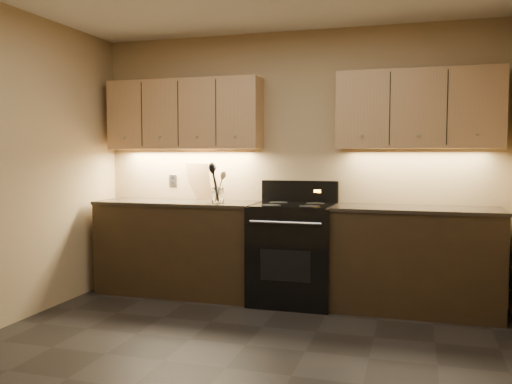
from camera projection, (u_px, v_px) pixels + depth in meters
The scene contains 15 objects.
floor at pixel (225, 368), 3.54m from camera, with size 4.00×4.00×0.00m, color black.
wall_back at pixel (293, 164), 5.37m from camera, with size 4.00×0.04×2.60m, color #A0825E.
counter_left at pixel (179, 247), 5.45m from camera, with size 1.62×0.62×0.93m.
counter_right at pixel (415, 259), 4.80m from camera, with size 1.46×0.62×0.93m.
stove at pixel (293, 252), 5.10m from camera, with size 0.76×0.68×1.14m.
upper_cab_left at pixel (184, 115), 5.50m from camera, with size 1.60×0.30×0.70m, color tan.
upper_cab_right at pixel (418, 109), 4.85m from camera, with size 1.44×0.30×0.70m, color tan.
outlet_plate at pixel (173, 180), 5.74m from camera, with size 0.09×0.01×0.12m, color #B2B5BA.
utensil_crock at pixel (218, 196), 5.25m from camera, with size 0.14×0.14×0.15m.
cutting_board at pixel (200, 181), 5.61m from camera, with size 0.30×0.02×0.39m, color tan.
wooden_spoon at pixel (216, 186), 5.25m from camera, with size 0.06×0.06×0.29m, color tan, non-canonical shape.
black_spoon at pixel (218, 183), 5.25m from camera, with size 0.06×0.06×0.35m, color black, non-canonical shape.
black_turner at pixel (218, 182), 5.22m from camera, with size 0.08×0.08×0.36m, color black, non-canonical shape.
steel_spatula at pixel (220, 181), 5.23m from camera, with size 0.08×0.08×0.39m, color silver, non-canonical shape.
steel_skimmer at pixel (220, 182), 5.21m from camera, with size 0.09×0.09×0.37m, color silver, non-canonical shape.
Camera 1 is at (1.17, -3.26, 1.40)m, focal length 38.00 mm.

